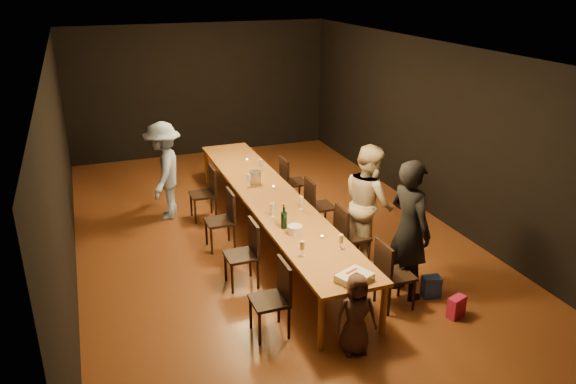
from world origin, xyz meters
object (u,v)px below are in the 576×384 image
object	(u,v)px
chair_right_2	(320,206)
chair_left_0	(269,300)
woman_birthday	(409,229)
birthday_cake	(355,278)
table	(271,199)
chair_left_1	(241,255)
chair_right_1	(353,235)
ice_bucket	(255,177)
chair_left_3	(203,194)
man_blue	(164,171)
woman_tan	(369,203)
plate_stack	(295,230)
chair_left_2	(220,220)
champagne_bottle	(284,216)
chair_right_3	(294,182)
child	(356,314)
chair_right_0	(396,274)

from	to	relation	value
chair_right_2	chair_left_0	distance (m)	2.94
woman_birthday	birthday_cake	distance (m)	1.27
table	chair_left_1	xyz separation A→B (m)	(-0.85, -1.20, -0.24)
chair_right_1	ice_bucket	world-z (taller)	ice_bucket
chair_left_3	woman_birthday	xyz separation A→B (m)	(2.00, -3.37, 0.48)
birthday_cake	man_blue	bearing A→B (deg)	85.89
woman_tan	plate_stack	bearing A→B (deg)	106.15
table	birthday_cake	bearing A→B (deg)	-88.92
chair_right_1	chair_right_2	distance (m)	1.20
chair_left_0	chair_right_1	bearing A→B (deg)	-54.78
table	man_blue	size ratio (longest dim) A/B	3.51
chair_right_1	ice_bucket	bearing A→B (deg)	-153.60
table	chair_left_2	bearing A→B (deg)	180.00
chair_left_0	chair_left_1	xyz separation A→B (m)	(0.00, 1.20, 0.00)
birthday_cake	champagne_bottle	xyz separation A→B (m)	(-0.27, 1.61, 0.14)
chair_right_1	man_blue	distance (m)	3.56
birthday_cake	ice_bucket	xyz separation A→B (m)	(-0.11, 3.43, 0.06)
chair_left_0	birthday_cake	bearing A→B (deg)	-113.44
table	chair_right_1	size ratio (longest dim) A/B	6.45
chair_right_2	chair_right_3	distance (m)	1.20
woman_tan	champagne_bottle	size ratio (longest dim) A/B	4.85
chair_right_1	child	world-z (taller)	child
chair_right_0	chair_right_3	xyz separation A→B (m)	(0.00, 3.60, 0.00)
chair_right_3	plate_stack	world-z (taller)	chair_right_3
birthday_cake	ice_bucket	distance (m)	3.43
chair_right_0	chair_right_2	distance (m)	2.40
woman_tan	chair_right_1	bearing A→B (deg)	116.20
woman_birthday	chair_right_0	bearing A→B (deg)	117.60
chair_right_2	chair_left_3	distance (m)	2.08
table	ice_bucket	bearing A→B (deg)	95.51
chair_left_2	chair_right_2	bearing A→B (deg)	-90.00
chair_left_3	man_blue	distance (m)	0.76
chair_left_3	ice_bucket	bearing A→B (deg)	-125.59
chair_left_0	ice_bucket	xyz separation A→B (m)	(0.79, 3.04, 0.39)
chair_right_2	woman_tan	xyz separation A→B (m)	(0.30, -1.07, 0.42)
table	woman_birthday	xyz separation A→B (m)	(1.15, -2.17, 0.24)
child	ice_bucket	size ratio (longest dim) A/B	4.56
chair_left_2	chair_left_3	bearing A→B (deg)	0.00
chair_left_0	man_blue	size ratio (longest dim) A/B	0.54
chair_left_0	chair_left_3	distance (m)	3.60
chair_right_2	chair_right_3	xyz separation A→B (m)	(0.00, 1.20, 0.00)
chair_left_2	woman_birthday	size ratio (longest dim) A/B	0.49
birthday_cake	champagne_bottle	distance (m)	1.64
woman_tan	plate_stack	xyz separation A→B (m)	(-1.29, -0.32, -0.08)
table	champagne_bottle	xyz separation A→B (m)	(-0.22, -1.18, 0.23)
table	man_blue	world-z (taller)	man_blue
chair_right_3	woman_birthday	xyz separation A→B (m)	(0.30, -3.37, 0.48)
chair_right_1	child	distance (m)	2.06
chair_right_2	ice_bucket	bearing A→B (deg)	-124.90
chair_right_2	plate_stack	distance (m)	1.74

